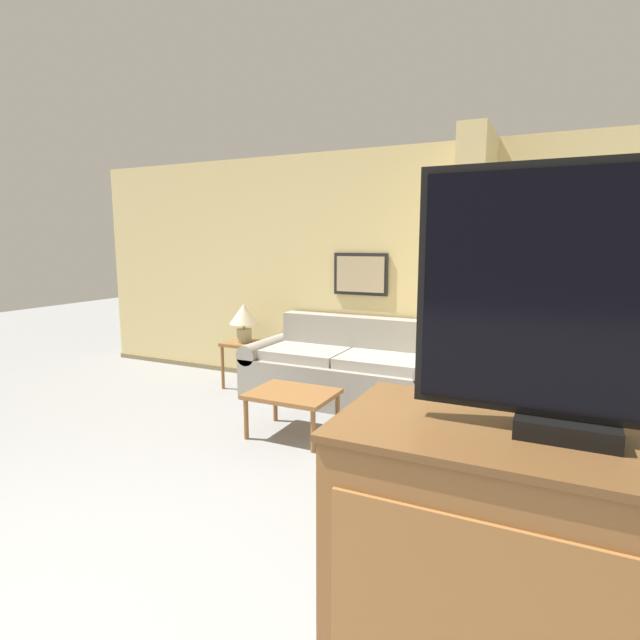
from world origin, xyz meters
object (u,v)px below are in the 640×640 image
couch (345,371)px  coffee_table (292,397)px  table_lamp (244,317)px  bed (625,433)px  tv (576,304)px  backpack (632,376)px

couch → coffee_table: bearing=-91.7°
table_lamp → bed: (3.66, -0.55, -0.53)m
tv → couch: bearing=121.0°
tv → coffee_table: bearing=132.2°
couch → backpack: (2.40, -0.97, 0.48)m
table_lamp → backpack: size_ratio=0.87×
bed → coffee_table: bearing=-168.9°
bed → backpack: backpack is taller
couch → table_lamp: table_lamp is taller
tv → backpack: size_ratio=1.57×
tv → table_lamp: bearing=134.5°
coffee_table → table_lamp: (-1.19, 1.03, 0.46)m
table_lamp → backpack: bearing=-14.4°
tv → bed: size_ratio=0.40×
couch → coffee_table: 1.08m
coffee_table → bed: (2.48, 0.49, -0.07)m
tv → bed: 3.00m
table_lamp → bed: size_ratio=0.22×
bed → couch: bearing=166.5°
couch → table_lamp: bearing=-178.1°
tv → bed: (0.46, 2.70, -1.22)m
couch → backpack: backpack is taller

